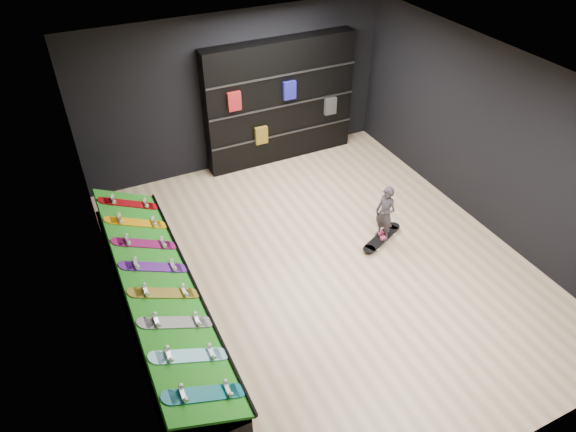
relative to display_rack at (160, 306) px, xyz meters
name	(u,v)px	position (x,y,z in m)	size (l,w,h in m)	color
floor	(322,265)	(2.55, 0.00, -0.25)	(6.00, 7.00, 0.01)	beige
ceiling	(332,84)	(2.55, 0.00, 2.75)	(6.00, 7.00, 0.01)	white
wall_back	(236,92)	(2.55, 3.50, 1.25)	(6.00, 0.02, 3.00)	black
wall_front	(514,380)	(2.55, -3.50, 1.25)	(6.00, 0.02, 3.00)	black
wall_left	(107,247)	(-0.45, 0.00, 1.25)	(0.02, 7.00, 3.00)	black
wall_right	(490,140)	(5.55, 0.00, 1.25)	(0.02, 7.00, 3.00)	black
display_rack	(160,306)	(0.00, 0.00, 0.00)	(0.90, 4.50, 0.50)	black
turf_ramp	(159,281)	(0.05, 0.00, 0.46)	(1.00, 4.50, 0.04)	#156610
back_shelving	(280,102)	(3.38, 3.32, 0.97)	(3.05, 0.36, 2.44)	black
floor_skateboard	(382,239)	(3.72, 0.09, -0.20)	(0.98, 0.22, 0.09)	black
child	(384,223)	(3.72, 0.09, 0.13)	(0.22, 0.15, 0.58)	black
display_board_0	(205,394)	(0.06, -1.90, 0.49)	(0.98, 0.22, 0.09)	#0C8C99
display_board_1	(190,356)	(0.06, -1.36, 0.49)	(0.98, 0.22, 0.09)	#0CB2E5
display_board_2	(176,322)	(0.06, -0.81, 0.49)	(0.98, 0.22, 0.09)	black
display_board_3	(164,293)	(0.06, -0.27, 0.49)	(0.98, 0.22, 0.09)	yellow
display_board_4	(154,267)	(0.06, 0.27, 0.49)	(0.98, 0.22, 0.09)	purple
display_board_5	(145,244)	(0.06, 0.81, 0.49)	(0.98, 0.22, 0.09)	#E5198C
display_board_6	(136,222)	(0.06, 1.36, 0.49)	(0.98, 0.22, 0.09)	yellow
display_board_7	(129,203)	(0.06, 1.90, 0.49)	(0.98, 0.22, 0.09)	red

